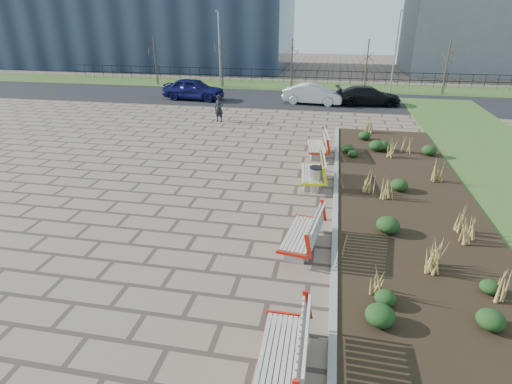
% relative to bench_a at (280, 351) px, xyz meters
% --- Properties ---
extents(ground, '(120.00, 120.00, 0.00)m').
position_rel_bench_a_xyz_m(ground, '(-3.00, 2.65, -0.50)').
color(ground, '#725C4E').
rests_on(ground, ground).
extents(planting_bed, '(4.50, 18.00, 0.10)m').
position_rel_bench_a_xyz_m(planting_bed, '(3.25, 7.65, -0.45)').
color(planting_bed, black).
rests_on(planting_bed, ground).
extents(planting_curb, '(0.16, 18.00, 0.15)m').
position_rel_bench_a_xyz_m(planting_curb, '(0.92, 7.65, -0.42)').
color(planting_curb, gray).
rests_on(planting_curb, ground).
extents(grass_verge_far, '(80.00, 5.00, 0.04)m').
position_rel_bench_a_xyz_m(grass_verge_far, '(-3.00, 30.65, -0.48)').
color(grass_verge_far, '#33511E').
rests_on(grass_verge_far, ground).
extents(road, '(80.00, 7.00, 0.02)m').
position_rel_bench_a_xyz_m(road, '(-3.00, 24.65, -0.49)').
color(road, black).
rests_on(road, ground).
extents(bench_a, '(0.92, 2.11, 1.00)m').
position_rel_bench_a_xyz_m(bench_a, '(0.00, 0.00, 0.00)').
color(bench_a, red).
rests_on(bench_a, ground).
extents(bench_b, '(1.18, 2.20, 1.00)m').
position_rel_bench_a_xyz_m(bench_b, '(0.00, 4.19, 0.00)').
color(bench_b, red).
rests_on(bench_b, ground).
extents(bench_c, '(1.09, 2.17, 1.00)m').
position_rel_bench_a_xyz_m(bench_c, '(0.00, 8.73, 0.00)').
color(bench_c, yellow).
rests_on(bench_c, ground).
extents(bench_d, '(1.17, 2.20, 1.00)m').
position_rel_bench_a_xyz_m(bench_d, '(0.00, 12.09, 0.00)').
color(bench_d, '#B1230B').
rests_on(bench_d, ground).
extents(litter_bin, '(0.46, 0.46, 0.90)m').
position_rel_bench_a_xyz_m(litter_bin, '(0.19, 8.10, -0.05)').
color(litter_bin, '#B2B2B7').
rests_on(litter_bin, ground).
extents(pedestrian, '(0.64, 0.50, 1.54)m').
position_rel_bench_a_xyz_m(pedestrian, '(-5.92, 17.24, 0.27)').
color(pedestrian, black).
rests_on(pedestrian, ground).
extents(car_blue, '(4.60, 2.12, 1.53)m').
position_rel_bench_a_xyz_m(car_blue, '(-9.55, 23.24, 0.28)').
color(car_blue, '#11134C').
rests_on(car_blue, road).
extents(car_silver, '(4.26, 1.92, 1.36)m').
position_rel_bench_a_xyz_m(car_silver, '(-0.82, 23.29, 0.20)').
color(car_silver, '#A9ACB1').
rests_on(car_silver, road).
extents(car_black, '(4.57, 2.28, 1.27)m').
position_rel_bench_a_xyz_m(car_black, '(2.93, 23.64, 0.16)').
color(car_black, black).
rests_on(car_black, road).
extents(tree_a, '(1.40, 1.40, 4.00)m').
position_rel_bench_a_xyz_m(tree_a, '(-15.00, 29.15, 1.54)').
color(tree_a, '#4C3D2D').
rests_on(tree_a, grass_verge_far).
extents(tree_b, '(1.40, 1.40, 4.00)m').
position_rel_bench_a_xyz_m(tree_b, '(-9.00, 29.15, 1.54)').
color(tree_b, '#4C3D2D').
rests_on(tree_b, grass_verge_far).
extents(tree_c, '(1.40, 1.40, 4.00)m').
position_rel_bench_a_xyz_m(tree_c, '(-3.00, 29.15, 1.54)').
color(tree_c, '#4C3D2D').
rests_on(tree_c, grass_verge_far).
extents(tree_d, '(1.40, 1.40, 4.00)m').
position_rel_bench_a_xyz_m(tree_d, '(3.00, 29.15, 1.54)').
color(tree_d, '#4C3D2D').
rests_on(tree_d, grass_verge_far).
extents(tree_e, '(1.40, 1.40, 4.00)m').
position_rel_bench_a_xyz_m(tree_e, '(9.00, 29.15, 1.54)').
color(tree_e, '#4C3D2D').
rests_on(tree_e, grass_verge_far).
extents(lamp_west, '(0.24, 0.60, 6.00)m').
position_rel_bench_a_xyz_m(lamp_west, '(-9.00, 28.65, 2.54)').
color(lamp_west, gray).
rests_on(lamp_west, grass_verge_far).
extents(lamp_east, '(0.24, 0.60, 6.00)m').
position_rel_bench_a_xyz_m(lamp_east, '(5.00, 28.65, 2.54)').
color(lamp_east, gray).
rests_on(lamp_east, grass_verge_far).
extents(railing_fence, '(44.00, 0.10, 1.20)m').
position_rel_bench_a_xyz_m(railing_fence, '(-3.00, 32.15, 0.14)').
color(railing_fence, black).
rests_on(railing_fence, grass_verge_far).
extents(building_grey, '(18.00, 12.00, 10.00)m').
position_rel_bench_a_xyz_m(building_grey, '(17.00, 44.65, 4.50)').
color(building_grey, slate).
rests_on(building_grey, ground).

